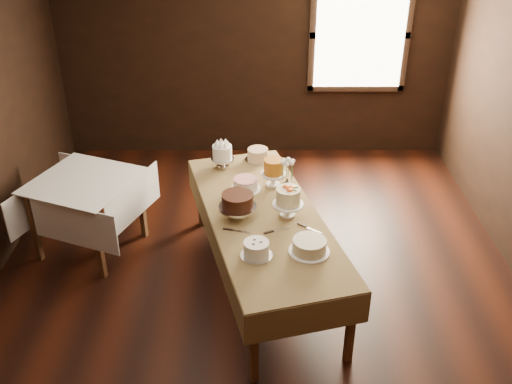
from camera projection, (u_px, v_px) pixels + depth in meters
The scene contains 20 objects.
floor at pixel (256, 291), 5.37m from camera, with size 5.00×6.00×0.01m, color black.
wall_back at pixel (255, 50), 7.26m from camera, with size 5.00×0.02×2.80m, color black.
window at pixel (360, 36), 7.12m from camera, with size 1.10×0.05×1.30m, color #FFEABF.
display_table at pixel (264, 220), 5.14m from camera, with size 1.54×2.60×0.76m.
side_table at pixel (85, 189), 5.63m from camera, with size 1.22×1.22×0.79m.
cake_meringue at pixel (222, 157), 5.84m from camera, with size 0.24×0.24×0.25m.
cake_speckled at pixel (258, 155), 6.00m from camera, with size 0.30×0.30×0.13m.
cake_lattice at pixel (246, 185), 5.47m from camera, with size 0.29×0.29×0.11m.
cake_caramel at pixel (273, 174), 5.51m from camera, with size 0.25×0.25×0.28m.
cake_chocolate at pixel (238, 206), 5.02m from camera, with size 0.34×0.34×0.24m.
cake_flowers at pixel (288, 204), 5.04m from camera, with size 0.28×0.28×0.28m.
cake_swirl at pixel (256, 250), 4.54m from camera, with size 0.26×0.26×0.13m.
cake_cream at pixel (309, 246), 4.59m from camera, with size 0.35×0.35×0.12m.
cake_server_a at pixel (282, 229), 4.90m from camera, with size 0.24×0.03×0.01m, color silver.
cake_server_b at pixel (313, 230), 4.89m from camera, with size 0.24×0.03×0.01m, color silver.
cake_server_c at pixel (249, 201), 5.31m from camera, with size 0.24×0.03×0.01m, color silver.
cake_server_d at pixel (282, 193), 5.43m from camera, with size 0.24×0.03×0.01m, color silver.
cake_server_e at pixel (242, 231), 4.87m from camera, with size 0.24×0.03×0.01m, color silver.
flower_vase at pixel (287, 185), 5.43m from camera, with size 0.13×0.13×0.13m, color #2D2823.
flower_bouquet at pixel (288, 168), 5.34m from camera, with size 0.14×0.14×0.20m, color white, non-canonical shape.
Camera 1 is at (-0.02, -4.19, 3.49)m, focal length 40.41 mm.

